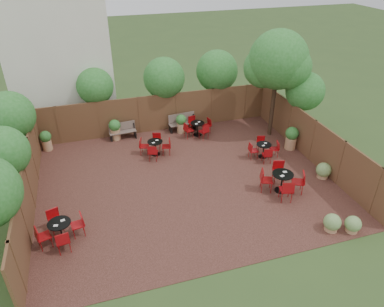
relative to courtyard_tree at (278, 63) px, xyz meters
name	(u,v)px	position (x,y,z in m)	size (l,w,h in m)	color
ground	(185,181)	(-5.39, -2.78, -3.81)	(80.00, 80.00, 0.00)	#354F23
courtyard_paving	(185,181)	(-5.39, -2.78, -3.80)	(12.00, 10.00, 0.02)	#341C15
fence_back	(159,113)	(-5.39, 2.22, -2.81)	(12.00, 0.08, 2.00)	brown
fence_left	(29,187)	(-11.39, -2.78, -2.81)	(0.08, 10.00, 2.00)	brown
fence_right	(312,140)	(0.61, -2.78, -2.81)	(0.08, 10.00, 2.00)	brown
neighbour_building	(58,48)	(-9.89, 5.22, 0.19)	(5.00, 4.00, 8.00)	silver
overhang_foliage	(131,103)	(-7.04, 0.06, -1.19)	(15.33, 10.53, 2.26)	#256B22
courtyard_tree	(278,63)	(0.00, 0.00, 0.00)	(2.91, 2.83, 5.35)	black
park_bench_left	(122,130)	(-7.39, 1.84, -3.35)	(1.39, 0.55, 0.84)	brown
park_bench_right	(182,122)	(-4.22, 1.85, -3.32)	(1.51, 0.62, 0.91)	brown
bistro_tables	(201,166)	(-4.63, -2.50, -3.35)	(10.48, 7.45, 0.96)	black
planters	(170,132)	(-5.19, 0.66, -3.21)	(11.88, 4.08, 1.14)	tan
low_shrubs	(334,200)	(-0.52, -6.10, -3.47)	(2.27, 3.77, 0.68)	tan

